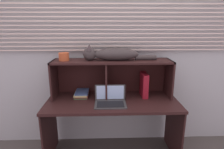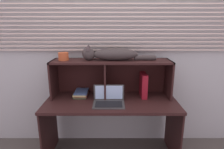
# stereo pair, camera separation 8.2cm
# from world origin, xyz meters

# --- Properties ---
(back_panel_with_blinds) EXTENTS (4.40, 0.08, 2.50)m
(back_panel_with_blinds) POSITION_xyz_m (0.00, 0.55, 1.26)
(back_panel_with_blinds) COLOR #B3B9BA
(back_panel_with_blinds) RESTS_ON ground
(desk) EXTENTS (1.50, 0.62, 0.71)m
(desk) POSITION_xyz_m (0.00, 0.20, 0.58)
(desk) COLOR black
(desk) RESTS_ON ground
(hutch_shelf_unit) EXTENTS (1.38, 0.32, 0.44)m
(hutch_shelf_unit) POSITION_xyz_m (-0.01, 0.37, 1.02)
(hutch_shelf_unit) COLOR black
(hutch_shelf_unit) RESTS_ON desk
(cat) EXTENTS (0.84, 0.17, 0.18)m
(cat) POSITION_xyz_m (-0.01, 0.34, 1.22)
(cat) COLOR #393231
(cat) RESTS_ON hutch_shelf_unit
(laptop) EXTENTS (0.34, 0.24, 0.19)m
(laptop) POSITION_xyz_m (-0.03, 0.12, 0.75)
(laptop) COLOR #383838
(laptop) RESTS_ON desk
(binder_upright) EXTENTS (0.06, 0.24, 0.28)m
(binder_upright) POSITION_xyz_m (0.38, 0.34, 0.85)
(binder_upright) COLOR maroon
(binder_upright) RESTS_ON desk
(book_stack) EXTENTS (0.16, 0.24, 0.07)m
(book_stack) POSITION_xyz_m (-0.36, 0.34, 0.74)
(book_stack) COLOR #4A5E3D
(book_stack) RESTS_ON desk
(small_basket) EXTENTS (0.12, 0.12, 0.09)m
(small_basket) POSITION_xyz_m (-0.55, 0.34, 1.20)
(small_basket) COLOR #BA512B
(small_basket) RESTS_ON hutch_shelf_unit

